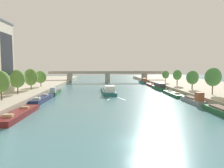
# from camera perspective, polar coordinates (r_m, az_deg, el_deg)

# --- Properties ---
(ground_plane) EXTENTS (400.00, 400.00, 0.00)m
(ground_plane) POSITION_cam_1_polar(r_m,az_deg,el_deg) (28.18, 6.07, -15.63)
(ground_plane) COLOR teal
(quay_left) EXTENTS (36.00, 170.00, 1.85)m
(quay_left) POSITION_cam_1_polar(r_m,az_deg,el_deg) (89.04, -27.02, -1.33)
(quay_left) COLOR #B2A893
(quay_left) RESTS_ON ground
(quay_right) EXTENTS (36.00, 170.00, 1.85)m
(quay_right) POSITION_cam_1_polar(r_m,az_deg,el_deg) (92.91, 25.42, -1.03)
(quay_right) COLOR #B2A893
(quay_right) RESTS_ON ground
(barge_midriver) EXTENTS (5.25, 22.09, 3.22)m
(barge_midriver) POSITION_cam_1_polar(r_m,az_deg,el_deg) (76.12, -1.02, -1.76)
(barge_midriver) COLOR #23666B
(barge_midriver) RESTS_ON ground
(wake_behind_barge) EXTENTS (5.59, 6.03, 0.03)m
(wake_behind_barge) POSITION_cam_1_polar(r_m,az_deg,el_deg) (62.71, 0.89, -4.07)
(wake_behind_barge) COLOR silver
(wake_behind_barge) RESTS_ON ground
(moored_boat_left_far) EXTENTS (3.66, 15.88, 2.16)m
(moored_boat_left_far) POSITION_cam_1_polar(r_m,az_deg,el_deg) (44.80, -24.18, -7.50)
(moored_boat_left_far) COLOR maroon
(moored_boat_left_far) RESTS_ON ground
(moored_boat_left_gap_after) EXTENTS (3.03, 15.60, 2.36)m
(moored_boat_left_gap_after) POSITION_cam_1_polar(r_m,az_deg,el_deg) (61.61, -18.52, -3.89)
(moored_boat_left_gap_after) COLOR #1E284C
(moored_boat_left_gap_after) RESTS_ON ground
(moored_boat_left_upstream) EXTENTS (2.41, 12.20, 2.79)m
(moored_boat_left_upstream) POSITION_cam_1_polar(r_m,az_deg,el_deg) (75.15, -15.31, -2.10)
(moored_boat_left_upstream) COLOR #235633
(moored_boat_left_upstream) RESTS_ON ground
(moored_boat_right_downstream) EXTENTS (2.46, 10.78, 3.35)m
(moored_boat_right_downstream) POSITION_cam_1_polar(r_m,az_deg,el_deg) (58.98, 21.46, -4.05)
(moored_boat_right_downstream) COLOR gray
(moored_boat_right_downstream) RESTS_ON ground
(moored_boat_right_lone) EXTENTS (2.82, 15.24, 2.08)m
(moored_boat_right_lone) POSITION_cam_1_polar(r_m,az_deg,el_deg) (72.83, 16.31, -2.61)
(moored_boat_right_lone) COLOR #235633
(moored_boat_right_lone) RESTS_ON ground
(moored_boat_right_far) EXTENTS (3.28, 13.98, 2.77)m
(moored_boat_right_far) POSITION_cam_1_polar(r_m,az_deg,el_deg) (89.65, 12.84, -0.72)
(moored_boat_right_far) COLOR #235633
(moored_boat_right_far) RESTS_ON ground
(moored_boat_right_near) EXTENTS (2.58, 12.65, 2.21)m
(moored_boat_right_near) POSITION_cam_1_polar(r_m,az_deg,el_deg) (104.34, 10.56, -0.20)
(moored_boat_right_near) COLOR maroon
(moored_boat_right_near) RESTS_ON ground
(moored_boat_right_end) EXTENTS (2.89, 15.31, 3.07)m
(moored_boat_right_end) POSITION_cam_1_polar(r_m,az_deg,el_deg) (120.17, 8.51, 0.66)
(moored_boat_right_end) COLOR #23666B
(moored_boat_right_end) RESTS_ON ground
(tree_left_past_mid) EXTENTS (3.94, 3.94, 6.93)m
(tree_left_past_mid) POSITION_cam_1_polar(r_m,az_deg,el_deg) (54.96, -28.20, 0.55)
(tree_left_past_mid) COLOR brown
(tree_left_past_mid) RESTS_ON quay_left
(tree_left_end_of_row) EXTENTS (4.17, 4.17, 6.95)m
(tree_left_end_of_row) POSITION_cam_1_polar(r_m,az_deg,el_deg) (65.57, -24.55, 1.31)
(tree_left_end_of_row) COLOR brown
(tree_left_end_of_row) RESTS_ON quay_left
(tree_left_by_lamp) EXTENTS (4.51, 4.51, 7.12)m
(tree_left_by_lamp) POSITION_cam_1_polar(r_m,az_deg,el_deg) (75.67, -21.40, 1.79)
(tree_left_by_lamp) COLOR brown
(tree_left_by_lamp) RESTS_ON quay_left
(tree_left_midway) EXTENTS (4.33, 4.33, 6.16)m
(tree_left_midway) POSITION_cam_1_polar(r_m,az_deg,el_deg) (85.33, -19.00, 1.84)
(tree_left_midway) COLOR brown
(tree_left_midway) RESTS_ON quay_left
(tree_right_by_lamp) EXTENTS (4.40, 4.40, 7.60)m
(tree_right_by_lamp) POSITION_cam_1_polar(r_m,az_deg,el_deg) (64.50, 25.99, 1.76)
(tree_right_by_lamp) COLOR brown
(tree_right_by_lamp) RESTS_ON quay_right
(tree_right_far) EXTENTS (4.09, 4.09, 6.48)m
(tree_right_far) POSITION_cam_1_polar(r_m,az_deg,el_deg) (76.24, 21.22, 1.68)
(tree_right_far) COLOR brown
(tree_right_far) RESTS_ON quay_right
(tree_right_end_of_row) EXTENTS (3.49, 3.49, 6.45)m
(tree_right_end_of_row) POSITION_cam_1_polar(r_m,az_deg,el_deg) (88.97, 17.50, 2.38)
(tree_right_end_of_row) COLOR brown
(tree_right_end_of_row) RESTS_ON quay_right
(tree_right_second) EXTENTS (3.26, 3.26, 5.77)m
(tree_right_second) POSITION_cam_1_polar(r_m,az_deg,el_deg) (102.79, 14.52, 2.50)
(tree_right_second) COLOR brown
(tree_right_second) RESTS_ON quay_right
(bridge_far) EXTENTS (68.45, 4.40, 6.76)m
(bridge_far) POSITION_cam_1_polar(r_m,az_deg,el_deg) (123.61, -1.26, 2.45)
(bridge_far) COLOR gray
(bridge_far) RESTS_ON ground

